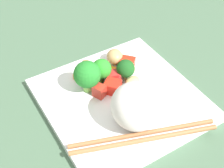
# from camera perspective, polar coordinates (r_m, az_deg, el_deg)

# --- Properties ---
(ground_plane) EXTENTS (1.10, 1.10, 0.02)m
(ground_plane) POSITION_cam_1_polar(r_m,az_deg,el_deg) (0.59, 1.57, -3.94)
(ground_plane) COLOR #49674D
(square_plate) EXTENTS (0.28, 0.28, 0.01)m
(square_plate) POSITION_cam_1_polar(r_m,az_deg,el_deg) (0.58, 1.60, -2.82)
(square_plate) COLOR white
(square_plate) RESTS_ON ground_plane
(rice_mound) EXTENTS (0.09, 0.09, 0.08)m
(rice_mound) POSITION_cam_1_polar(r_m,az_deg,el_deg) (0.51, 4.30, -4.02)
(rice_mound) COLOR white
(rice_mound) RESTS_ON square_plate
(broccoli_floret_0) EXTENTS (0.04, 0.04, 0.05)m
(broccoli_floret_0) POSITION_cam_1_polar(r_m,az_deg,el_deg) (0.58, -1.91, 2.66)
(broccoli_floret_0) COLOR #67A447
(broccoli_floret_0) RESTS_ON square_plate
(broccoli_floret_1) EXTENTS (0.05, 0.05, 0.06)m
(broccoli_floret_1) POSITION_cam_1_polar(r_m,az_deg,el_deg) (0.56, -4.48, 1.61)
(broccoli_floret_1) COLOR #81BC52
(broccoli_floret_1) RESTS_ON square_plate
(broccoli_floret_2) EXTENTS (0.03, 0.03, 0.04)m
(broccoli_floret_2) POSITION_cam_1_polar(r_m,az_deg,el_deg) (0.59, 2.48, 2.76)
(broccoli_floret_2) COLOR #77AF5F
(broccoli_floret_2) RESTS_ON square_plate
(carrot_slice_0) EXTENTS (0.03, 0.03, 0.01)m
(carrot_slice_0) POSITION_cam_1_polar(r_m,az_deg,el_deg) (0.62, -2.02, 2.58)
(carrot_slice_0) COLOR orange
(carrot_slice_0) RESTS_ON square_plate
(carrot_slice_1) EXTENTS (0.03, 0.03, 0.01)m
(carrot_slice_1) POSITION_cam_1_polar(r_m,az_deg,el_deg) (0.61, -5.88, 1.45)
(carrot_slice_1) COLOR orange
(carrot_slice_1) RESTS_ON square_plate
(carrot_slice_2) EXTENTS (0.04, 0.04, 0.01)m
(carrot_slice_2) POSITION_cam_1_polar(r_m,az_deg,el_deg) (0.62, -0.18, 2.14)
(carrot_slice_2) COLOR orange
(carrot_slice_2) RESTS_ON square_plate
(pepper_chunk_0) EXTENTS (0.03, 0.03, 0.02)m
(pepper_chunk_0) POSITION_cam_1_polar(r_m,az_deg,el_deg) (0.60, 0.32, 1.29)
(pepper_chunk_0) COLOR red
(pepper_chunk_0) RESTS_ON square_plate
(pepper_chunk_1) EXTENTS (0.04, 0.04, 0.02)m
(pepper_chunk_1) POSITION_cam_1_polar(r_m,az_deg,el_deg) (0.63, 2.75, 3.67)
(pepper_chunk_1) COLOR red
(pepper_chunk_1) RESTS_ON square_plate
(pepper_chunk_2) EXTENTS (0.04, 0.04, 0.02)m
(pepper_chunk_2) POSITION_cam_1_polar(r_m,az_deg,el_deg) (0.58, 0.08, -0.48)
(pepper_chunk_2) COLOR red
(pepper_chunk_2) RESTS_ON square_plate
(pepper_chunk_3) EXTENTS (0.03, 0.03, 0.02)m
(pepper_chunk_3) POSITION_cam_1_polar(r_m,az_deg,el_deg) (0.57, -2.31, -1.25)
(pepper_chunk_3) COLOR red
(pepper_chunk_3) RESTS_ON square_plate
(chicken_piece_0) EXTENTS (0.04, 0.05, 0.03)m
(chicken_piece_0) POSITION_cam_1_polar(r_m,az_deg,el_deg) (0.64, 0.50, 4.95)
(chicken_piece_0) COLOR tan
(chicken_piece_0) RESTS_ON square_plate
(chicken_piece_1) EXTENTS (0.03, 0.03, 0.02)m
(chicken_piece_1) POSITION_cam_1_polar(r_m,az_deg,el_deg) (0.63, -4.49, 3.42)
(chicken_piece_1) COLOR #C08348
(chicken_piece_1) RESTS_ON square_plate
(chicken_piece_2) EXTENTS (0.03, 0.02, 0.02)m
(chicken_piece_2) POSITION_cam_1_polar(r_m,az_deg,el_deg) (0.59, 3.71, 0.44)
(chicken_piece_2) COLOR tan
(chicken_piece_2) RESTS_ON square_plate
(chopstick_pair) EXTENTS (0.24, 0.09, 0.01)m
(chopstick_pair) POSITION_cam_1_polar(r_m,az_deg,el_deg) (0.51, 5.73, -9.42)
(chopstick_pair) COLOR #A46A3F
(chopstick_pair) RESTS_ON square_plate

